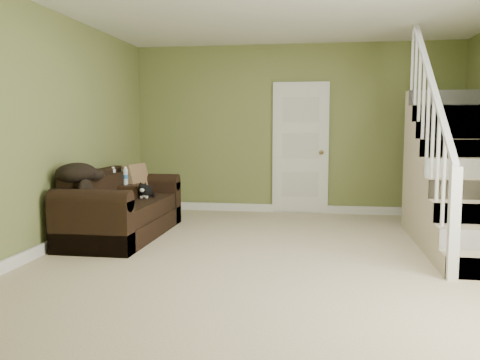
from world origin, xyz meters
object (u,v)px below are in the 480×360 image
(cat, at_px, (145,191))
(banana, at_px, (116,204))
(sofa, at_px, (120,211))
(side_table, at_px, (122,206))

(cat, bearing_deg, banana, -105.24)
(sofa, xyz_separation_m, banana, (0.11, -0.40, 0.16))
(side_table, bearing_deg, sofa, -70.16)
(cat, xyz_separation_m, banana, (-0.09, -0.72, -0.06))
(banana, bearing_deg, side_table, 69.40)
(sofa, height_order, cat, sofa)
(cat, relative_size, banana, 2.32)
(side_table, height_order, cat, side_table)
(side_table, relative_size, banana, 4.21)
(sofa, height_order, banana, sofa)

